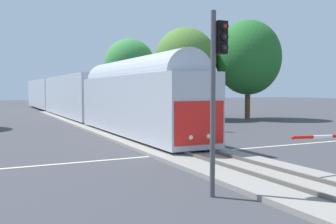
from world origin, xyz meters
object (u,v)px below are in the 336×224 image
Objects in this scene: traffic_signal_far_side at (191,86)px; oak_far_right at (186,61)px; commuter_train at (73,94)px; maple_right_background at (248,58)px; elm_centre_background at (130,63)px; traffic_signal_median at (217,73)px.

oak_far_right is at bearing 63.74° from traffic_signal_far_side.
oak_far_right reaches higher than commuter_train.
maple_right_background is at bearing 34.46° from traffic_signal_far_side.
maple_right_background is (17.31, -10.52, 4.15)m from commuter_train.
commuter_train is 5.66× the size of maple_right_background.
elm_centre_background is at bearing 88.71° from traffic_signal_far_side.
commuter_train is at bearing 106.43° from traffic_signal_far_side.
maple_right_background reaches higher than traffic_signal_median.
elm_centre_background is (-4.98, 4.35, -0.19)m from oak_far_right.
commuter_train is 7.70m from elm_centre_background.
commuter_train is 10.96× the size of traffic_signal_median.
traffic_signal_median is 31.05m from oak_far_right.
traffic_signal_median is 32.37m from maple_right_background.
traffic_signal_median is at bearing -94.96° from commuter_train.
traffic_signal_far_side is at bearing -145.54° from maple_right_background.
traffic_signal_median reaches higher than commuter_train.
traffic_signal_median reaches higher than traffic_signal_far_side.
commuter_train is 35.63m from traffic_signal_median.
commuter_train is 13.89m from oak_far_right.
traffic_signal_far_side is 0.49× the size of maple_right_background.
commuter_train is 20.68m from maple_right_background.
commuter_train is at bearing 149.04° from elm_centre_background.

